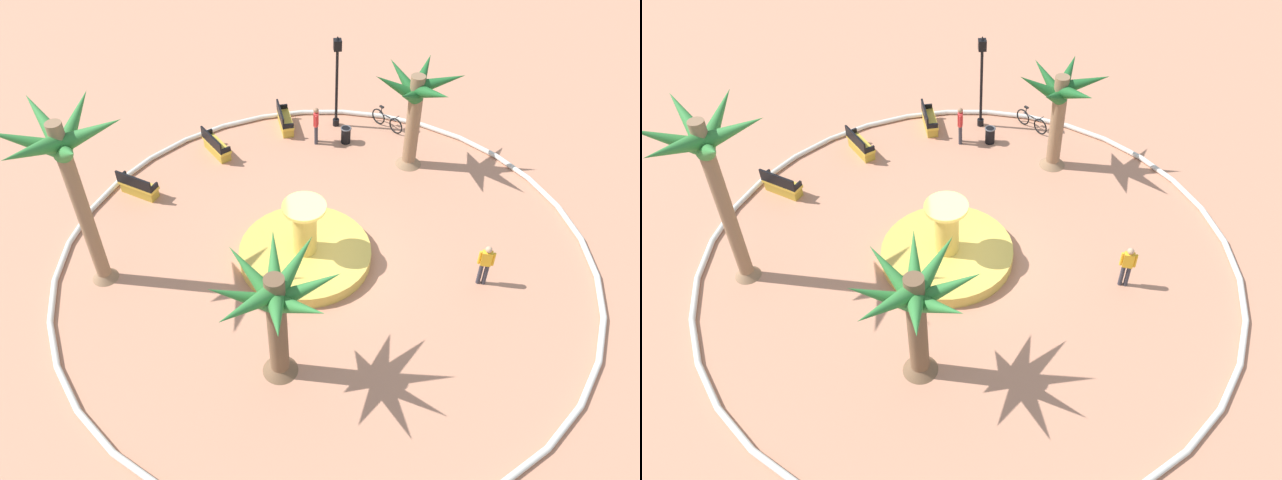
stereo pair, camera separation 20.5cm
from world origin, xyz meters
TOP-DOWN VIEW (x-y plane):
  - ground_plane at (0.00, 0.00)m, footprint 80.00×80.00m
  - plaza_curb at (0.00, 0.00)m, footprint 18.47×18.47m
  - fountain at (0.71, -0.25)m, footprint 4.55×4.55m
  - palm_tree_near_fountain at (1.87, 4.25)m, footprint 3.69×3.82m
  - palm_tree_by_curb at (-3.94, -5.09)m, footprint 3.51×3.41m
  - palm_tree_mid_plaza at (7.52, -0.08)m, footprint 3.82×3.62m
  - bench_east at (0.85, -8.13)m, footprint 0.66×1.64m
  - bench_west at (6.72, -4.33)m, footprint 1.61×1.29m
  - bench_north at (3.78, -6.62)m, footprint 1.22×1.64m
  - lamppost at (-1.37, -8.13)m, footprint 0.32×0.32m
  - trash_bin at (-1.62, -6.83)m, footprint 0.46×0.46m
  - bicycle_red_frame at (-3.52, -7.67)m, footprint 1.10×1.40m
  - person_cyclist_helmet at (-0.38, -6.95)m, footprint 0.25×0.52m
  - person_cyclist_photo at (-5.01, 1.54)m, footprint 0.51×0.29m

SIDE VIEW (x-z plane):
  - ground_plane at x=0.00m, z-range 0.00..0.00m
  - plaza_curb at x=0.00m, z-range 0.00..0.20m
  - fountain at x=0.71m, z-range -0.88..1.55m
  - bench_east at x=0.85m, z-range -0.15..0.85m
  - bench_west at x=6.72m, z-range -0.15..0.85m
  - bench_north at x=3.78m, z-range -0.15..0.85m
  - bicycle_red_frame at x=-3.52m, z-range -0.09..0.86m
  - trash_bin at x=-1.62m, z-range 0.02..0.75m
  - person_cyclist_helmet at x=-0.38m, z-range 0.10..1.80m
  - person_cyclist_photo at x=-5.01m, z-range 0.10..1.80m
  - lamppost at x=-1.37m, z-range 0.36..4.51m
  - palm_tree_by_curb at x=-3.94m, z-range 0.77..5.04m
  - palm_tree_near_fountain at x=1.87m, z-range 0.90..5.19m
  - palm_tree_mid_plaza at x=7.52m, z-range 1.51..7.98m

